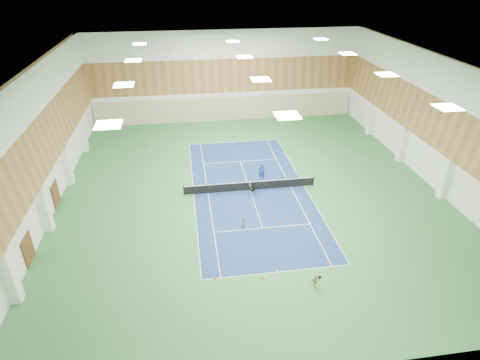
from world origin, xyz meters
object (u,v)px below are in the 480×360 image
object	(u,v)px
coach	(262,171)
tennis_net	(250,185)
child_apron	(315,281)
child_court	(244,223)
ball_cart	(252,191)

from	to	relation	value
coach	tennis_net	bearing A→B (deg)	68.11
child_apron	tennis_net	bearing A→B (deg)	90.90
coach	child_court	xyz separation A→B (m)	(-3.10, -8.27, -0.35)
tennis_net	child_apron	bearing A→B (deg)	-81.07
ball_cart	tennis_net	bearing A→B (deg)	69.97
tennis_net	ball_cart	distance (m)	1.00
tennis_net	ball_cart	size ratio (longest dim) A/B	14.62
child_court	child_apron	world-z (taller)	child_apron
coach	child_court	size ratio (longest dim) A/B	1.64
coach	child_apron	world-z (taller)	coach
child_apron	child_court	bearing A→B (deg)	108.29
ball_cart	child_apron	bearing A→B (deg)	-102.96
child_court	coach	bearing A→B (deg)	63.20
tennis_net	coach	bearing A→B (deg)	53.02
tennis_net	child_court	world-z (taller)	child_court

